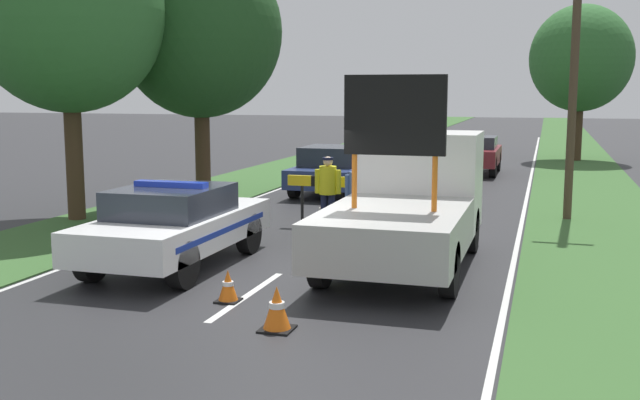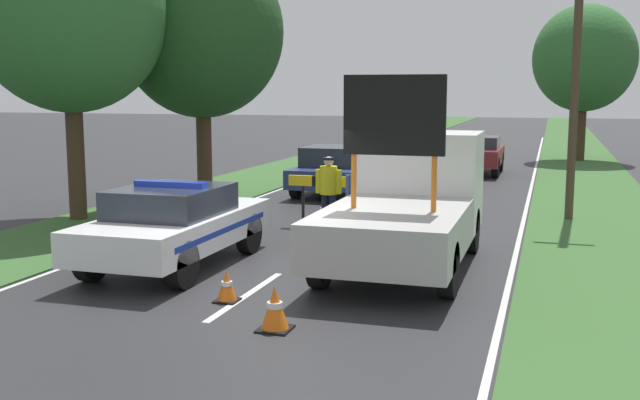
% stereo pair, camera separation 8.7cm
% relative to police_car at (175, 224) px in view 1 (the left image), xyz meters
% --- Properties ---
extents(ground_plane, '(160.00, 160.00, 0.00)m').
position_rel_police_car_xyz_m(ground_plane, '(1.98, -0.40, -0.78)').
color(ground_plane, '#28282B').
extents(lane_markings, '(7.80, 58.81, 0.01)m').
position_rel_police_car_xyz_m(lane_markings, '(1.98, 12.24, -0.78)').
color(lane_markings, silver).
rests_on(lane_markings, ground).
extents(grass_verge_left, '(3.35, 120.00, 0.03)m').
position_rel_police_car_xyz_m(grass_verge_left, '(-3.65, 19.60, -0.76)').
color(grass_verge_left, '#38602D').
rests_on(grass_verge_left, ground).
extents(grass_verge_right, '(3.35, 120.00, 0.03)m').
position_rel_police_car_xyz_m(grass_verge_right, '(7.60, 19.60, -0.76)').
color(grass_verge_right, '#38602D').
rests_on(grass_verge_right, ground).
extents(police_car, '(1.93, 4.56, 1.56)m').
position_rel_police_car_xyz_m(police_car, '(0.00, 0.00, 0.00)').
color(police_car, white).
rests_on(police_car, ground).
extents(work_truck, '(2.29, 5.39, 3.40)m').
position_rel_police_car_xyz_m(work_truck, '(3.95, 1.52, 0.35)').
color(work_truck, white).
rests_on(work_truck, ground).
extents(road_barrier, '(3.45, 0.08, 1.19)m').
position_rel_police_car_xyz_m(road_barrier, '(2.27, 4.58, 0.22)').
color(road_barrier, black).
rests_on(road_barrier, ground).
extents(police_officer, '(0.61, 0.39, 1.69)m').
position_rel_police_car_xyz_m(police_officer, '(1.66, 4.09, 0.23)').
color(police_officer, '#191E38').
rests_on(police_officer, ground).
extents(pedestrian_civilian, '(0.57, 0.36, 1.59)m').
position_rel_police_car_xyz_m(pedestrian_civilian, '(2.39, 3.92, 0.16)').
color(pedestrian_civilian, brown).
rests_on(pedestrian_civilian, ground).
extents(traffic_cone_near_police, '(0.35, 0.35, 0.49)m').
position_rel_police_car_xyz_m(traffic_cone_near_police, '(1.83, -1.83, -0.54)').
color(traffic_cone_near_police, black).
rests_on(traffic_cone_near_police, ground).
extents(traffic_cone_centre_front, '(0.36, 0.36, 0.51)m').
position_rel_police_car_xyz_m(traffic_cone_centre_front, '(1.17, 5.34, -0.53)').
color(traffic_cone_centre_front, black).
rests_on(traffic_cone_centre_front, ground).
extents(traffic_cone_near_truck, '(0.43, 0.43, 0.60)m').
position_rel_police_car_xyz_m(traffic_cone_near_truck, '(3.00, -2.89, -0.48)').
color(traffic_cone_near_truck, black).
rests_on(traffic_cone_near_truck, ground).
extents(queued_car_hatch_blue, '(1.93, 4.09, 1.46)m').
position_rel_police_car_xyz_m(queued_car_hatch_blue, '(0.07, 10.13, -0.03)').
color(queued_car_hatch_blue, navy).
rests_on(queued_car_hatch_blue, ground).
extents(queued_car_wagon_maroon, '(1.76, 3.91, 1.43)m').
position_rel_police_car_xyz_m(queued_car_wagon_maroon, '(3.73, 17.09, -0.01)').
color(queued_car_wagon_maroon, maroon).
rests_on(queued_car_wagon_maroon, ground).
extents(roadside_tree_near_left, '(4.49, 4.49, 6.93)m').
position_rel_police_car_xyz_m(roadside_tree_near_left, '(7.64, 23.77, 3.78)').
color(roadside_tree_near_left, '#42301E').
rests_on(roadside_tree_near_left, ground).
extents(roadside_tree_near_right, '(4.58, 4.58, 7.42)m').
position_rel_police_car_xyz_m(roadside_tree_near_right, '(-4.64, 3.71, 4.22)').
color(roadside_tree_near_right, '#42301E').
rests_on(roadside_tree_near_right, ground).
extents(roadside_tree_mid_left, '(4.38, 4.38, 7.01)m').
position_rel_police_car_xyz_m(roadside_tree_mid_left, '(-2.65, 6.68, 3.92)').
color(roadside_tree_mid_left, '#42301E').
rests_on(roadside_tree_mid_left, ground).
extents(utility_pole, '(1.20, 0.20, 7.49)m').
position_rel_police_car_xyz_m(utility_pole, '(6.88, 7.23, 3.08)').
color(utility_pole, '#473828').
rests_on(utility_pole, ground).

